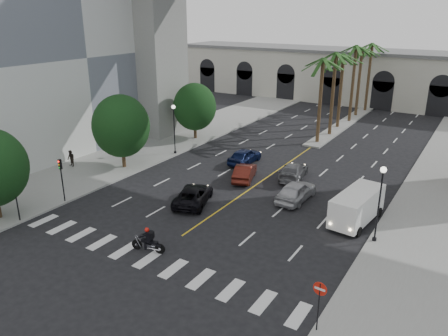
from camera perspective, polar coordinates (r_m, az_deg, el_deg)
ground at (r=28.95m, az=-7.95°, el=-10.40°), size 140.00×140.00×0.00m
sidewalk_left at (r=48.43m, az=-10.48°, el=2.22°), size 8.00×100.00×0.15m
sidewalk_right at (r=36.93m, az=27.03°, el=-5.43°), size 8.00×100.00×0.15m
median at (r=61.00m, az=15.33°, el=5.53°), size 2.00×24.00×0.20m
building_left at (r=53.45m, az=-23.37°, el=13.84°), size 16.50×32.50×20.60m
pier_building at (r=76.44m, az=19.46°, el=11.10°), size 71.00×10.50×8.50m
palm_a at (r=50.03m, az=12.80°, el=13.22°), size 3.20×3.20×10.30m
palm_b at (r=53.74m, az=14.40°, el=13.82°), size 3.20×3.20×10.60m
palm_c at (r=57.68m, az=15.34°, el=13.66°), size 3.20×3.20×10.10m
palm_d at (r=61.35m, az=16.87°, el=14.54°), size 3.20×3.20×10.90m
palm_e at (r=65.30m, az=17.59°, el=14.34°), size 3.20×3.20×10.40m
palm_f at (r=69.07m, az=18.76°, el=14.71°), size 3.20×3.20×10.70m
street_tree_mid at (r=42.51m, az=-13.30°, el=5.34°), size 5.44×5.44×7.21m
street_tree_far at (r=51.51m, az=-3.85°, el=7.97°), size 5.04×5.04×6.68m
lamp_post_left_far at (r=46.05m, az=-6.54°, el=5.58°), size 0.40×0.40×5.35m
lamp_post_right at (r=29.65m, az=19.68°, el=-3.72°), size 0.40×0.40×5.35m
traffic_signal_near at (r=34.36m, az=-25.66°, el=-2.61°), size 0.25×0.18×3.65m
traffic_signal_far at (r=36.44m, az=-20.50°, el=-0.64°), size 0.25×0.18×3.65m
motorcycle_rider at (r=28.40m, az=-9.78°, el=-9.37°), size 2.31×0.74×1.69m
car_a at (r=35.64m, az=9.39°, el=-2.99°), size 2.01×4.80×1.62m
car_b at (r=39.52m, az=2.72°, el=-0.54°), size 2.84×4.65×1.45m
car_c at (r=34.78m, az=-4.03°, el=-3.55°), size 3.83×5.50×1.40m
car_d at (r=40.28m, az=9.05°, el=-0.39°), size 2.86×5.19×1.42m
car_e at (r=43.76m, az=2.72°, el=1.58°), size 1.85×4.54×1.54m
cargo_van at (r=32.80m, az=16.96°, el=-4.76°), size 2.74×5.71×2.35m
pedestrian_a at (r=40.17m, az=-26.88°, el=-1.95°), size 0.68×0.48×1.77m
pedestrian_b at (r=44.94m, az=-19.36°, el=1.18°), size 0.87×0.73×1.60m
do_not_enter_sign at (r=21.50m, az=12.35°, el=-16.09°), size 0.69×0.08×2.81m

